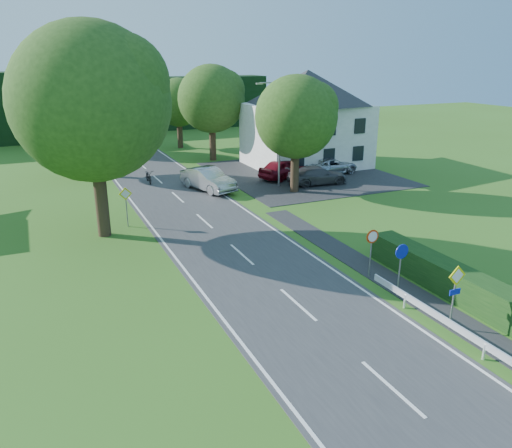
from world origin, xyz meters
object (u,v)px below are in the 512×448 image
parked_car_grey (317,175)px  parked_car_silver_b (331,166)px  motorcycle (149,176)px  parasol (309,161)px  moving_car (208,179)px  parked_car_silver_a (300,164)px  parked_car_red (284,168)px  streetlight (278,129)px

parked_car_grey → parked_car_silver_b: 3.95m
motorcycle → parasol: parasol is taller
moving_car → parked_car_silver_a: 9.59m
parked_car_silver_b → parasol: 2.02m
parked_car_red → moving_car: bearing=79.6°
moving_car → parked_car_silver_a: size_ratio=1.10×
parked_car_silver_a → moving_car: bearing=85.8°
parked_car_red → parked_car_silver_b: size_ratio=0.96×
moving_car → motorcycle: 5.53m
parked_car_silver_a → parasol: 0.95m
parasol → parked_car_red: bearing=-157.5°
motorcycle → parked_car_red: (10.73, -3.02, 0.29)m
parked_car_silver_a → parked_car_grey: bearing=151.3°
motorcycle → parked_car_silver_b: 15.42m
motorcycle → parked_car_silver_b: (15.06, -3.33, 0.17)m
parked_car_red → parasol: parasol is taller
motorcycle → parked_car_silver_a: (12.90, -1.80, 0.25)m
moving_car → parked_car_silver_a: (9.29, 2.38, -0.08)m
parasol → streetlight: bearing=-144.4°
parked_car_red → motorcycle: bearing=54.6°
motorcycle → parked_car_silver_b: size_ratio=0.40×
moving_car → parked_car_red: moving_car is taller
streetlight → parked_car_silver_b: size_ratio=1.60×
streetlight → parasol: 6.94m
parked_car_red → parked_car_silver_b: parked_car_red is taller
moving_car → parked_car_silver_a: bearing=-2.2°
motorcycle → parked_car_red: parked_car_red is taller
parked_car_grey → parasol: parasol is taller
streetlight → parasol: size_ratio=4.02×
parked_car_red → parked_car_grey: parked_car_red is taller
parked_car_red → parked_car_grey: bearing=-174.1°
parked_car_silver_a → motorcycle: bearing=63.5°
streetlight → parked_car_silver_a: bearing=41.1°
parked_car_grey → parked_car_silver_a: bearing=-5.0°
parked_car_silver_a → parked_car_silver_b: bearing=-143.8°
motorcycle → parked_car_silver_b: bearing=-9.9°
streetlight → moving_car: 6.53m
moving_car → parked_car_grey: (8.54, -1.81, -0.15)m
parked_car_silver_a → parasol: parasol is taller
streetlight → parked_car_silver_b: 7.39m
streetlight → moving_car: size_ratio=1.55×
parked_car_grey → parasol: 4.58m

